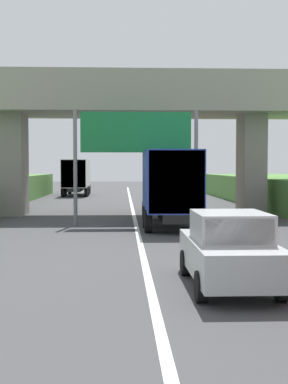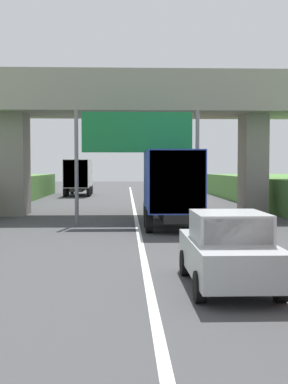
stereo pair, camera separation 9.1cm
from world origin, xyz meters
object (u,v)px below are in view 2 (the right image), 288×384
object	(u,v)px
car_orange	(165,198)
car_silver	(228,250)
truck_blue	(170,184)
truck_white	(79,175)
overhead_highway_sign	(137,140)

from	to	relation	value
car_orange	car_silver	distance (m)	19.69
truck_blue	car_orange	xyz separation A→B (m)	(0.39, 7.76, -1.08)
truck_white	car_orange	world-z (taller)	truck_white
truck_white	car_orange	size ratio (longest dim) A/B	1.78
car_orange	truck_white	bearing A→B (deg)	111.14
truck_white	overhead_highway_sign	bearing A→B (deg)	-78.57
overhead_highway_sign	truck_white	distance (m)	25.68
overhead_highway_sign	car_orange	bearing A→B (deg)	75.06
truck_white	car_silver	bearing A→B (deg)	-79.70
truck_blue	car_silver	distance (m)	11.97
car_silver	overhead_highway_sign	bearing A→B (deg)	98.02
truck_white	car_silver	distance (m)	38.33
car_orange	car_silver	bearing A→B (deg)	-90.33
overhead_highway_sign	car_silver	world-z (taller)	overhead_highway_sign
truck_blue	car_silver	xyz separation A→B (m)	(0.27, -11.92, -1.08)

